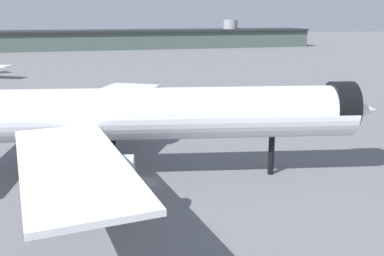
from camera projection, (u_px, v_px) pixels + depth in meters
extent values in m
plane|color=slate|center=(143.00, 182.00, 58.38)|extent=(900.00, 900.00, 0.00)
cylinder|color=white|center=(131.00, 114.00, 57.79)|extent=(59.92, 11.66, 6.88)
cone|color=white|center=(350.00, 110.00, 60.00)|extent=(8.08, 7.33, 6.74)
cylinder|color=black|center=(341.00, 107.00, 59.77)|extent=(3.64, 7.17, 6.95)
cube|color=white|center=(110.00, 97.00, 73.90)|extent=(19.11, 28.40, 0.55)
cylinder|color=#B7BAC1|center=(117.00, 115.00, 71.48)|extent=(8.62, 4.44, 3.78)
cube|color=white|center=(72.00, 163.00, 41.42)|extent=(15.47, 28.28, 0.55)
cylinder|color=#B7BAC1|center=(94.00, 174.00, 45.21)|extent=(8.62, 4.44, 3.78)
cylinder|color=black|center=(271.00, 155.00, 60.78)|extent=(0.83, 0.83, 5.50)
cylinder|color=black|center=(113.00, 151.00, 62.62)|extent=(0.83, 0.83, 5.50)
cylinder|color=black|center=(108.00, 168.00, 55.66)|extent=(0.83, 0.83, 5.50)
cube|color=#475651|center=(129.00, 40.00, 277.16)|extent=(237.04, 47.76, 10.41)
cube|color=#232628|center=(128.00, 31.00, 275.68)|extent=(237.28, 50.33, 1.20)
cylinder|color=#939399|center=(230.00, 33.00, 292.57)|extent=(9.31, 9.31, 17.56)
cube|color=black|center=(130.00, 111.00, 97.82)|extent=(4.15, 5.96, 0.35)
cube|color=silver|center=(127.00, 106.00, 98.95)|extent=(2.95, 2.89, 1.60)
cube|color=#1E2D38|center=(126.00, 103.00, 99.69)|extent=(1.83, 0.78, 0.80)
cube|color=silver|center=(132.00, 106.00, 96.67)|extent=(3.35, 3.91, 2.20)
cylinder|color=black|center=(122.00, 111.00, 98.91)|extent=(0.59, 0.94, 0.90)
cylinder|color=black|center=(132.00, 110.00, 100.04)|extent=(0.59, 0.94, 0.90)
cylinder|color=black|center=(129.00, 114.00, 95.70)|extent=(0.59, 0.94, 0.90)
cylinder|color=black|center=(139.00, 113.00, 96.83)|extent=(0.59, 0.94, 0.90)
cone|color=#F2600C|center=(78.00, 115.00, 95.29)|extent=(0.54, 0.54, 0.68)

